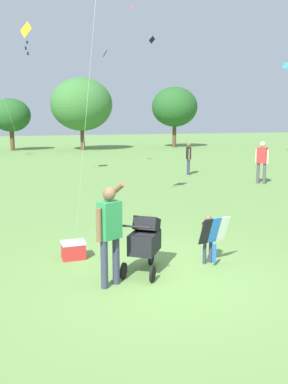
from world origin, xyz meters
The scene contains 10 objects.
ground_plane centered at (0.00, 0.00, 0.00)m, with size 120.00×120.00×0.00m, color #668E47.
treeline_distant centered at (-0.86, 29.45, 3.78)m, with size 36.35×6.31×6.27m.
child_with_butterfly_kite centered at (1.09, 0.31, 0.58)m, with size 0.62×0.40×0.94m.
person_adult_flyer centered at (-0.93, -0.08, 0.99)m, with size 0.53×0.64×1.72m.
stroller centered at (-0.19, 0.31, 0.61)m, with size 0.90×1.05×1.03m.
kite_orange_delta centered at (-1.36, 12.17, 5.97)m, with size 2.16×3.94×6.73m.
distant_kites_cluster centered at (7.48, 21.46, 9.64)m, with size 22.34×13.38×12.26m.
person_red_shirt centered at (6.02, 11.68, 0.91)m, with size 0.29×0.48×1.55m.
person_sitting_far centered at (7.70, 8.14, 1.04)m, with size 0.42×0.47×1.77m.
cooler_box centered at (-1.28, 1.43, 0.18)m, with size 0.45×0.33×0.35m.
Camera 1 is at (-2.48, -6.24, 2.72)m, focal length 38.15 mm.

